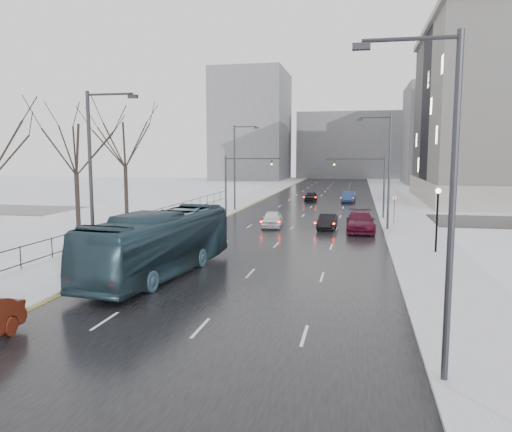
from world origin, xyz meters
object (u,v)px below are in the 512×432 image
Objects in this scene: streetlight_l_near at (94,174)px; sedan_center_near at (272,219)px; sedan_right_distant at (348,197)px; tree_park_d at (79,232)px; tree_park_e at (127,217)px; sedan_right_near at (327,222)px; streetlight_l_far at (236,163)px; lamppost_r_mid at (437,211)px; no_uturn_sign at (395,201)px; mast_signal_left at (235,178)px; streetlight_r_near at (444,192)px; sedan_right_far at (360,222)px; mast_signal_right at (374,179)px; bus at (160,243)px; sedan_center_far at (311,196)px; streetlight_r_mid at (387,166)px.

streetlight_l_near is 2.31× the size of sedan_center_near.
tree_park_d is at bearing -121.19° from sedan_right_distant.
tree_park_e reaches higher than sedan_right_near.
lamppost_r_mid is at bearing -48.94° from streetlight_l_far.
mast_signal_left is at bearing 166.40° from no_uturn_sign.
lamppost_r_mid reaches higher than sedan_center_near.
no_uturn_sign reaches higher than sedan_right_near.
tree_park_e is at bearing 92.29° from tree_park_d.
streetlight_l_far reaches higher than sedan_right_distant.
sedan_right_far is (-2.11, 28.81, -4.72)m from streetlight_r_near.
mast_signal_right is at bearing 61.04° from streetlight_l_near.
sedan_right_near is at bearing -47.17° from streetlight_l_far.
bus is at bearing -121.06° from no_uturn_sign.
tree_park_e reaches higher than no_uturn_sign.
tree_park_e is at bearing 127.79° from streetlight_r_near.
tree_park_d is at bearing -118.15° from streetlight_l_far.
mast_signal_left is 1.60× the size of sedan_center_far.
no_uturn_sign is 6.22m from sedan_right_far.
mast_signal_right is at bearing 29.12° from tree_park_d.
mast_signal_right is 9.81m from sedan_right_far.
bus is (-15.80, -9.24, -1.14)m from lamppost_r_mid.
streetlight_r_mid is at bearing 27.98° from sedan_right_far.
streetlight_r_near is 2.47× the size of sedan_center_far.
streetlight_l_near is at bearing -129.24° from streetlight_r_mid.
mast_signal_right is 1.10× the size of sedan_right_far.
streetlight_l_near reaches higher than mast_signal_right.
mast_signal_left is at bearing -119.95° from sedan_right_distant.
bus is (2.53, -27.24, -2.30)m from mast_signal_left.
mast_signal_right is 9.83m from sedan_right_near.
lamppost_r_mid is 36.15m from sedan_right_distant.
streetlight_r_mid is (25.97, 6.00, 5.62)m from tree_park_d.
sedan_center_far is at bearing 82.83° from sedan_center_near.
tree_park_e is at bearing 166.55° from sedan_right_far.
sedan_center_near is (-10.01, -0.05, -4.84)m from streetlight_r_mid.
streetlight_l_near reaches higher than sedan_right_distant.
streetlight_r_mid reaches higher than no_uturn_sign.
streetlight_l_far is 1.54× the size of mast_signal_right.
streetlight_l_near is 1.54× the size of mast_signal_left.
tree_park_d is at bearing -160.69° from sedan_right_near.
mast_signal_left is (0.84, -4.00, -1.51)m from streetlight_l_far.
streetlight_r_near is at bearing -33.12° from bus.
tree_park_e reaches higher than sedan_center_near.
sedan_right_near is at bearing -38.09° from mast_signal_left.
sedan_right_far is at bearing 11.41° from tree_park_d.
sedan_center_far is (-8.90, 55.75, -4.89)m from streetlight_r_near.
no_uturn_sign is 7.54m from sedan_right_near.
no_uturn_sign is 27.14m from bus.
lamppost_r_mid is 14.13m from no_uturn_sign.
sedan_right_near is at bearing -88.84° from sedan_right_distant.
streetlight_l_far is at bearing -129.08° from sedan_right_distant.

